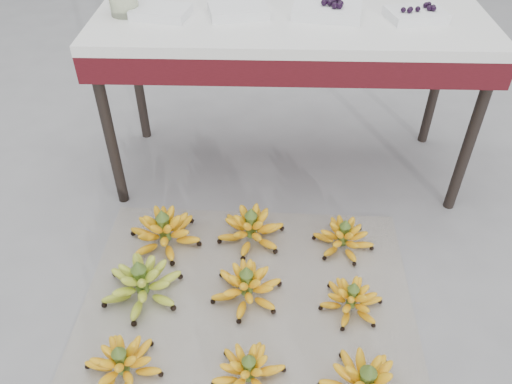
{
  "coord_description": "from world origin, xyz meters",
  "views": [
    {
      "loc": [
        0.02,
        -1.15,
        1.55
      ],
      "look_at": [
        -0.03,
        0.36,
        0.28
      ],
      "focal_mm": 35.0,
      "sensor_mm": 36.0,
      "label": 1
    }
  ],
  "objects_px": {
    "newspaper_mat": "(247,306)",
    "bunch_front_center": "(249,372)",
    "bunch_mid_left": "(142,283)",
    "bunch_mid_center": "(247,286)",
    "tray_right": "(327,10)",
    "bunch_front_left": "(122,364)",
    "bunch_back_left": "(165,231)",
    "tray_far_right": "(416,14)",
    "tray_left": "(238,10)",
    "bunch_back_center": "(251,228)",
    "tray_far_left": "(161,12)",
    "vendor_table": "(290,37)",
    "bunch_back_right": "(343,237)",
    "bunch_mid_right": "(352,299)"
  },
  "relations": [
    {
      "from": "newspaper_mat",
      "to": "bunch_front_center",
      "type": "bearing_deg",
      "value": -86.43
    },
    {
      "from": "bunch_mid_left",
      "to": "bunch_mid_center",
      "type": "relative_size",
      "value": 1.18
    },
    {
      "from": "bunch_mid_left",
      "to": "tray_right",
      "type": "relative_size",
      "value": 1.34
    },
    {
      "from": "bunch_front_left",
      "to": "bunch_mid_center",
      "type": "bearing_deg",
      "value": 60.76
    },
    {
      "from": "bunch_back_left",
      "to": "tray_right",
      "type": "xyz_separation_m",
      "value": [
        0.66,
        0.56,
        0.74
      ]
    },
    {
      "from": "bunch_back_left",
      "to": "tray_far_right",
      "type": "height_order",
      "value": "tray_far_right"
    },
    {
      "from": "bunch_mid_left",
      "to": "tray_left",
      "type": "xyz_separation_m",
      "value": [
        0.34,
        0.83,
        0.73
      ]
    },
    {
      "from": "bunch_back_center",
      "to": "tray_far_left",
      "type": "distance_m",
      "value": 0.97
    },
    {
      "from": "tray_far_left",
      "to": "tray_left",
      "type": "bearing_deg",
      "value": 4.23
    },
    {
      "from": "bunch_mid_left",
      "to": "bunch_back_left",
      "type": "relative_size",
      "value": 1.04
    },
    {
      "from": "bunch_back_center",
      "to": "vendor_table",
      "type": "xyz_separation_m",
      "value": [
        0.15,
        0.52,
        0.63
      ]
    },
    {
      "from": "bunch_mid_left",
      "to": "bunch_back_center",
      "type": "relative_size",
      "value": 1.25
    },
    {
      "from": "bunch_back_right",
      "to": "bunch_mid_right",
      "type": "bearing_deg",
      "value": -69.52
    },
    {
      "from": "bunch_front_center",
      "to": "vendor_table",
      "type": "xyz_separation_m",
      "value": [
        0.13,
        1.18,
        0.64
      ]
    },
    {
      "from": "tray_far_left",
      "to": "tray_far_right",
      "type": "height_order",
      "value": "tray_far_right"
    },
    {
      "from": "bunch_mid_left",
      "to": "tray_far_right",
      "type": "xyz_separation_m",
      "value": [
        1.06,
        0.81,
        0.73
      ]
    },
    {
      "from": "bunch_mid_right",
      "to": "bunch_back_right",
      "type": "bearing_deg",
      "value": 96.16
    },
    {
      "from": "bunch_front_center",
      "to": "newspaper_mat",
      "type": "bearing_deg",
      "value": 97.11
    },
    {
      "from": "bunch_front_left",
      "to": "bunch_mid_right",
      "type": "height_order",
      "value": "bunch_front_left"
    },
    {
      "from": "bunch_front_left",
      "to": "tray_far_left",
      "type": "bearing_deg",
      "value": 109.38
    },
    {
      "from": "bunch_back_right",
      "to": "vendor_table",
      "type": "xyz_separation_m",
      "value": [
        -0.24,
        0.55,
        0.64
      ]
    },
    {
      "from": "bunch_back_right",
      "to": "tray_far_right",
      "type": "distance_m",
      "value": 0.95
    },
    {
      "from": "bunch_mid_left",
      "to": "tray_far_left",
      "type": "xyz_separation_m",
      "value": [
        0.02,
        0.81,
        0.73
      ]
    },
    {
      "from": "bunch_mid_left",
      "to": "tray_far_right",
      "type": "distance_m",
      "value": 1.52
    },
    {
      "from": "newspaper_mat",
      "to": "bunch_back_right",
      "type": "height_order",
      "value": "bunch_back_right"
    },
    {
      "from": "bunch_front_left",
      "to": "tray_far_right",
      "type": "bearing_deg",
      "value": 67.73
    },
    {
      "from": "newspaper_mat",
      "to": "bunch_mid_right",
      "type": "relative_size",
      "value": 4.82
    },
    {
      "from": "tray_left",
      "to": "bunch_front_left",
      "type": "bearing_deg",
      "value": -105.9
    },
    {
      "from": "newspaper_mat",
      "to": "bunch_back_center",
      "type": "distance_m",
      "value": 0.36
    },
    {
      "from": "tray_far_left",
      "to": "tray_left",
      "type": "xyz_separation_m",
      "value": [
        0.31,
        0.02,
        0.0
      ]
    },
    {
      "from": "bunch_front_center",
      "to": "bunch_front_left",
      "type": "bearing_deg",
      "value": -177.92
    },
    {
      "from": "bunch_front_center",
      "to": "bunch_mid_left",
      "type": "bearing_deg",
      "value": 144.36
    },
    {
      "from": "bunch_mid_center",
      "to": "bunch_back_left",
      "type": "xyz_separation_m",
      "value": [
        -0.36,
        0.28,
        0.01
      ]
    },
    {
      "from": "tray_far_right",
      "to": "tray_right",
      "type": "bearing_deg",
      "value": 175.6
    },
    {
      "from": "bunch_mid_center",
      "to": "bunch_back_center",
      "type": "height_order",
      "value": "bunch_back_center"
    },
    {
      "from": "bunch_front_center",
      "to": "tray_far_right",
      "type": "bearing_deg",
      "value": 64.76
    },
    {
      "from": "bunch_back_left",
      "to": "bunch_front_left",
      "type": "bearing_deg",
      "value": -72.03
    },
    {
      "from": "bunch_mid_right",
      "to": "tray_right",
      "type": "relative_size",
      "value": 0.86
    },
    {
      "from": "vendor_table",
      "to": "tray_left",
      "type": "distance_m",
      "value": 0.24
    },
    {
      "from": "bunch_back_right",
      "to": "tray_far_right",
      "type": "bearing_deg",
      "value": 84.58
    },
    {
      "from": "tray_far_right",
      "to": "bunch_back_left",
      "type": "bearing_deg",
      "value": -152.35
    },
    {
      "from": "bunch_back_right",
      "to": "vendor_table",
      "type": "height_order",
      "value": "vendor_table"
    },
    {
      "from": "bunch_front_center",
      "to": "bunch_mid_center",
      "type": "relative_size",
      "value": 0.75
    },
    {
      "from": "bunch_back_left",
      "to": "tray_left",
      "type": "distance_m",
      "value": 0.97
    },
    {
      "from": "bunch_front_center",
      "to": "bunch_back_left",
      "type": "bearing_deg",
      "value": 125.02
    },
    {
      "from": "bunch_mid_right",
      "to": "tray_right",
      "type": "distance_m",
      "value": 1.16
    },
    {
      "from": "tray_far_left",
      "to": "tray_left",
      "type": "height_order",
      "value": "tray_left"
    },
    {
      "from": "newspaper_mat",
      "to": "tray_far_left",
      "type": "height_order",
      "value": "tray_far_left"
    },
    {
      "from": "newspaper_mat",
      "to": "bunch_back_right",
      "type": "bearing_deg",
      "value": 39.61
    },
    {
      "from": "bunch_mid_right",
      "to": "bunch_back_left",
      "type": "distance_m",
      "value": 0.82
    }
  ]
}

